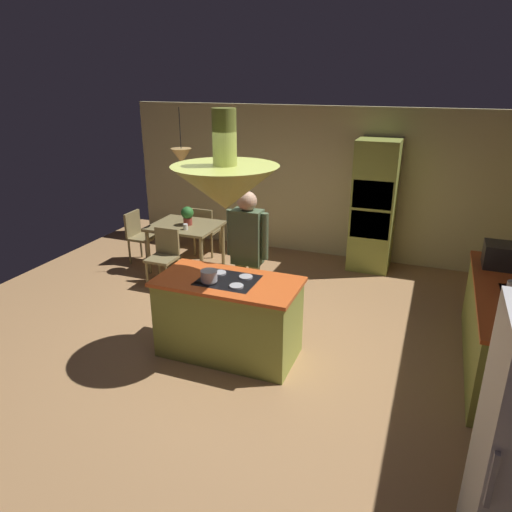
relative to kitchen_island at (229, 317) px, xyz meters
name	(u,v)px	position (x,y,z in m)	size (l,w,h in m)	color
ground	(236,344)	(0.00, 0.20, -0.46)	(8.16, 8.16, 0.00)	#AD7F51
wall_back	(314,182)	(0.00, 3.65, 0.81)	(6.80, 0.10, 2.55)	beige
kitchen_island	(229,317)	(0.00, 0.00, 0.00)	(1.59, 0.81, 0.94)	#939E42
counter_run_right	(501,329)	(2.84, 0.80, 0.00)	(0.73, 2.36, 0.92)	#939E42
oven_tower	(374,206)	(1.10, 3.24, 0.59)	(0.66, 0.62, 2.10)	#939E42
dining_table	(186,231)	(-1.70, 2.10, 0.20)	(1.07, 0.90, 0.76)	olive
person_at_island	(247,251)	(-0.04, 0.67, 0.55)	(0.53, 0.23, 1.75)	tan
range_hood	(225,185)	(0.00, 0.00, 1.51)	(1.10, 1.10, 1.00)	#939E42
pendant_light_over_table	(181,156)	(-1.70, 2.10, 1.40)	(0.32, 0.32, 0.82)	#E0B266
chair_facing_island	(164,253)	(-1.70, 1.43, 0.04)	(0.40, 0.40, 0.87)	olive
chair_by_back_wall	(205,228)	(-1.70, 2.77, 0.04)	(0.40, 0.40, 0.87)	olive
chair_at_corner	(138,233)	(-2.62, 2.10, 0.04)	(0.40, 0.40, 0.87)	olive
potted_plant_on_table	(187,215)	(-1.66, 2.11, 0.46)	(0.20, 0.20, 0.30)	#99382D
cup_on_table	(186,227)	(-1.57, 1.87, 0.34)	(0.07, 0.07, 0.09)	white
microwave_on_counter	(505,256)	(2.84, 1.50, 0.59)	(0.46, 0.36, 0.28)	#232326
cooking_pot_on_cooktop	(209,276)	(-0.16, -0.13, 0.53)	(0.18, 0.18, 0.12)	#B2B2B7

